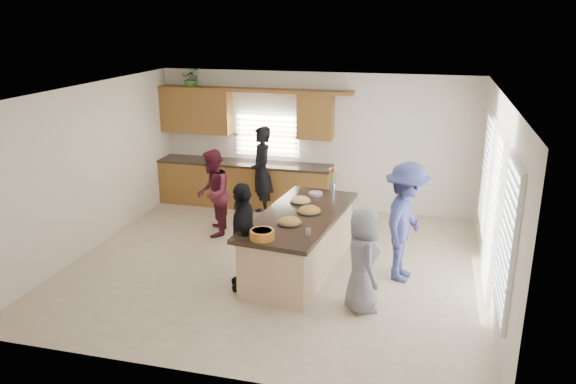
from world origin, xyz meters
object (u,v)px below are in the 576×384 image
(woman_left_mid, at_px, (213,193))
(woman_left_front, at_px, (243,236))
(island, at_px, (300,243))
(salad_bowl, at_px, (262,234))
(woman_left_back, at_px, (262,172))
(woman_right_front, at_px, (362,260))
(woman_right_back, at_px, (406,222))

(woman_left_mid, distance_m, woman_left_front, 2.20)
(island, distance_m, salad_bowl, 1.29)
(woman_left_back, bearing_deg, salad_bowl, -12.67)
(salad_bowl, xyz_separation_m, woman_left_back, (-1.07, 3.46, -0.12))
(woman_left_mid, bearing_deg, island, 45.01)
(island, xyz_separation_m, woman_right_front, (1.10, -0.99, 0.28))
(woman_right_back, bearing_deg, woman_left_front, 122.26)
(woman_left_back, relative_size, woman_left_mid, 1.13)
(island, bearing_deg, woman_left_mid, 156.37)
(salad_bowl, bearing_deg, woman_right_back, 33.39)
(woman_left_mid, bearing_deg, woman_right_back, 59.32)
(island, relative_size, woman_left_mid, 1.76)
(salad_bowl, distance_m, woman_right_front, 1.40)
(island, distance_m, woman_right_front, 1.51)
(woman_left_front, xyz_separation_m, woman_right_front, (1.77, -0.24, -0.08))
(salad_bowl, xyz_separation_m, woman_left_front, (-0.40, 0.37, -0.21))
(woman_left_back, bearing_deg, woman_right_front, 6.34)
(woman_left_back, height_order, woman_right_front, woman_left_back)
(salad_bowl, bearing_deg, woman_left_front, 137.46)
(woman_left_front, relative_size, woman_right_front, 1.11)
(island, xyz_separation_m, salad_bowl, (-0.27, -1.12, 0.57))
(salad_bowl, height_order, woman_left_front, woman_left_front)
(salad_bowl, xyz_separation_m, woman_right_front, (1.37, 0.13, -0.29))
(woman_left_front, bearing_deg, island, 116.69)
(salad_bowl, relative_size, woman_right_back, 0.18)
(woman_right_back, bearing_deg, salad_bowl, 134.79)
(salad_bowl, bearing_deg, woman_left_back, 107.13)
(woman_right_front, bearing_deg, salad_bowl, 71.96)
(woman_right_back, bearing_deg, island, 105.20)
(woman_left_back, relative_size, woman_right_back, 0.98)
(salad_bowl, distance_m, woman_left_mid, 2.74)
(woman_left_back, distance_m, woman_right_front, 4.13)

